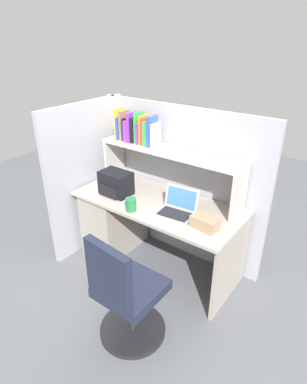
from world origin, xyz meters
name	(u,v)px	position (x,y,z in m)	size (l,w,h in m)	color
ground_plane	(156,264)	(0.00, 0.00, 0.00)	(8.00, 8.00, 0.00)	#595B60
desk	(126,218)	(-0.39, 0.00, 0.40)	(1.60, 0.70, 0.73)	#AAA093
cubicle_partition_rear	(179,183)	(0.00, 0.38, 0.78)	(1.84, 0.05, 1.55)	#9E9EA8
cubicle_partition_left	(89,177)	(-0.85, -0.05, 0.78)	(0.05, 1.06, 1.55)	#9E9EA8
overhead_hutch	(170,160)	(0.00, 0.20, 1.08)	(1.44, 0.28, 0.45)	#BCB7AC
reference_books_on_shelf	(137,129)	(-0.39, 0.20, 1.31)	(0.47, 0.17, 0.30)	yellow
laptop	(177,208)	(0.27, -0.07, 0.78)	(0.33, 0.28, 0.22)	#B7BABF
backpack	(116,183)	(-0.41, -0.10, 0.84)	(0.30, 0.22, 0.23)	black
computer_mouse	(128,201)	(-0.20, -0.17, 0.75)	(0.06, 0.10, 0.03)	#7299C6
paper_cup	(104,180)	(-0.67, -0.01, 0.77)	(0.08, 0.08, 0.09)	white
tissue_box	(205,223)	(0.57, -0.14, 0.78)	(0.22, 0.12, 0.10)	#9E7F60
snack_canister	(131,205)	(-0.09, -0.27, 0.79)	(0.10, 0.10, 0.12)	#26723F
office_chair	(126,298)	(0.33, -0.84, 0.39)	(0.52, 0.52, 0.93)	black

